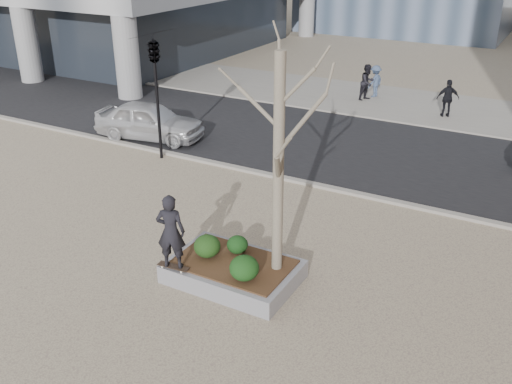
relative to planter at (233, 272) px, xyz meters
The scene contains 16 objects.
ground 1.02m from the planter, behind, with size 120.00×120.00×0.00m, color tan.
street 10.05m from the planter, 95.71° to the left, with size 60.00×8.00×0.02m, color black.
far_sidewalk 17.03m from the planter, 93.37° to the left, with size 60.00×6.00×0.02m, color gray.
planter is the anchor object (origin of this frame).
planter_mulch 0.25m from the planter, ahead, with size 2.70×1.70×0.04m, color #382314.
sycamore_tree 3.71m from the planter, 16.70° to the left, with size 2.80×2.80×6.60m, color gray, non-canonical shape.
shrub_left 0.87m from the planter, behind, with size 0.64×0.64×0.55m, color #153410.
shrub_middle 0.66m from the planter, 107.89° to the left, with size 0.52×0.52×0.44m, color #103411.
shrub_right 0.94m from the planter, 39.67° to the right, with size 0.67×0.67×0.57m, color #143511.
skateboard 1.43m from the planter, 141.34° to the right, with size 0.78×0.20×0.07m, color black, non-canonical shape.
skateboarder 1.86m from the planter, 141.34° to the right, with size 0.66×0.44×1.82m, color black.
police_car 10.82m from the planter, 139.15° to the left, with size 1.75×4.35×1.48m, color silver.
pedestrian_a 17.01m from the planter, 98.61° to the left, with size 0.85×0.66×1.74m, color black.
pedestrian_b 17.74m from the planter, 97.78° to the left, with size 1.01×0.58×1.56m, color #405374.
pedestrian_c 15.96m from the planter, 84.60° to the left, with size 0.98×0.41×1.66m, color black.
traffic_light_near 8.82m from the planter, 139.25° to the left, with size 0.60×2.48×4.50m, color black, non-canonical shape.
Camera 1 is at (7.10, -9.82, 7.63)m, focal length 40.00 mm.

